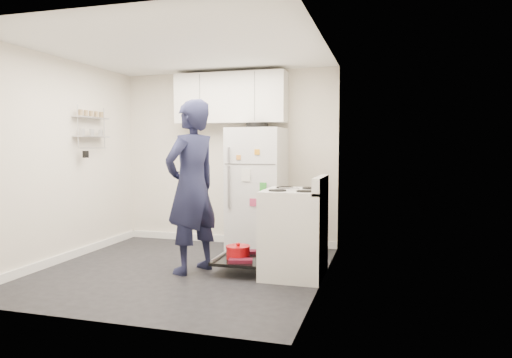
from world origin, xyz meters
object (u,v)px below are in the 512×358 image
(refrigerator, at_px, (257,189))
(person, at_px, (192,187))
(electric_range, at_px, (293,233))
(open_oven_door, at_px, (241,256))

(refrigerator, height_order, person, person)
(electric_range, height_order, open_oven_door, electric_range)
(electric_range, bearing_deg, person, -171.43)
(open_oven_door, height_order, person, person)
(electric_range, xyz_separation_m, person, (-1.13, -0.17, 0.50))
(electric_range, distance_m, open_oven_door, 0.66)
(person, bearing_deg, electric_range, 122.21)
(person, bearing_deg, open_oven_door, 129.01)
(refrigerator, bearing_deg, open_oven_door, -83.67)
(open_oven_door, xyz_separation_m, refrigerator, (-0.12, 1.12, 0.66))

